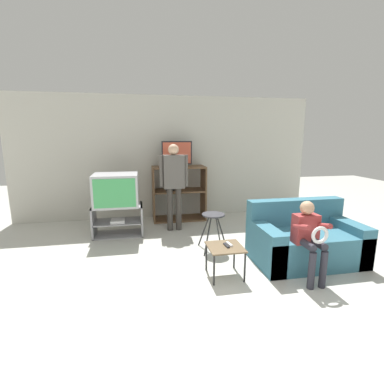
{
  "coord_description": "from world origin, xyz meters",
  "views": [
    {
      "loc": [
        -0.59,
        -1.99,
        1.76
      ],
      "look_at": [
        0.2,
        2.22,
        0.9
      ],
      "focal_mm": 26.0,
      "sensor_mm": 36.0,
      "label": 1
    }
  ],
  "objects_px": {
    "remote_control_white": "(229,244)",
    "person_standing_adult": "(174,179)",
    "television_flat": "(177,154)",
    "couch": "(304,241)",
    "tv_stand": "(118,220)",
    "television_main": "(116,190)",
    "media_shelf": "(179,193)",
    "snack_table": "(225,250)",
    "folding_stool": "(213,220)",
    "remote_control_black": "(226,245)",
    "person_seated_child": "(309,234)"
  },
  "relations": [
    {
      "from": "television_flat",
      "to": "remote_control_black",
      "type": "xyz_separation_m",
      "value": [
        0.28,
        -2.54,
        -0.98
      ]
    },
    {
      "from": "snack_table",
      "to": "folding_stool",
      "type": "bearing_deg",
      "value": 85.16
    },
    {
      "from": "person_standing_adult",
      "to": "media_shelf",
      "type": "bearing_deg",
      "value": 74.66
    },
    {
      "from": "person_standing_adult",
      "to": "couch",
      "type": "bearing_deg",
      "value": -45.04
    },
    {
      "from": "media_shelf",
      "to": "couch",
      "type": "relative_size",
      "value": 0.78
    },
    {
      "from": "tv_stand",
      "to": "media_shelf",
      "type": "xyz_separation_m",
      "value": [
        1.21,
        0.75,
        0.31
      ]
    },
    {
      "from": "remote_control_black",
      "to": "person_standing_adult",
      "type": "xyz_separation_m",
      "value": [
        -0.42,
        1.9,
        0.57
      ]
    },
    {
      "from": "television_flat",
      "to": "remote_control_white",
      "type": "bearing_deg",
      "value": -82.65
    },
    {
      "from": "television_flat",
      "to": "folding_stool",
      "type": "relative_size",
      "value": 1.06
    },
    {
      "from": "television_main",
      "to": "remote_control_white",
      "type": "distance_m",
      "value": 2.38
    },
    {
      "from": "folding_stool",
      "to": "person_standing_adult",
      "type": "distance_m",
      "value": 1.26
    },
    {
      "from": "remote_control_white",
      "to": "person_seated_child",
      "type": "xyz_separation_m",
      "value": [
        0.91,
        -0.3,
        0.18
      ]
    },
    {
      "from": "folding_stool",
      "to": "snack_table",
      "type": "xyz_separation_m",
      "value": [
        -0.07,
        -0.85,
        -0.13
      ]
    },
    {
      "from": "snack_table",
      "to": "person_seated_child",
      "type": "bearing_deg",
      "value": -14.98
    },
    {
      "from": "folding_stool",
      "to": "remote_control_black",
      "type": "distance_m",
      "value": 0.85
    },
    {
      "from": "tv_stand",
      "to": "remote_control_black",
      "type": "height_order",
      "value": "tv_stand"
    },
    {
      "from": "remote_control_black",
      "to": "couch",
      "type": "height_order",
      "value": "couch"
    },
    {
      "from": "person_standing_adult",
      "to": "tv_stand",
      "type": "bearing_deg",
      "value": -175.49
    },
    {
      "from": "tv_stand",
      "to": "television_main",
      "type": "relative_size",
      "value": 1.15
    },
    {
      "from": "person_seated_child",
      "to": "tv_stand",
      "type": "bearing_deg",
      "value": 139.21
    },
    {
      "from": "tv_stand",
      "to": "television_main",
      "type": "height_order",
      "value": "television_main"
    },
    {
      "from": "folding_stool",
      "to": "person_standing_adult",
      "type": "relative_size",
      "value": 0.36
    },
    {
      "from": "remote_control_black",
      "to": "person_standing_adult",
      "type": "height_order",
      "value": "person_standing_adult"
    },
    {
      "from": "remote_control_black",
      "to": "remote_control_white",
      "type": "relative_size",
      "value": 1.0
    },
    {
      "from": "remote_control_white",
      "to": "couch",
      "type": "height_order",
      "value": "couch"
    },
    {
      "from": "media_shelf",
      "to": "television_flat",
      "type": "bearing_deg",
      "value": -143.27
    },
    {
      "from": "television_main",
      "to": "person_standing_adult",
      "type": "relative_size",
      "value": 0.47
    },
    {
      "from": "television_main",
      "to": "folding_stool",
      "type": "bearing_deg",
      "value": -32.72
    },
    {
      "from": "tv_stand",
      "to": "television_flat",
      "type": "relative_size",
      "value": 1.4
    },
    {
      "from": "snack_table",
      "to": "couch",
      "type": "bearing_deg",
      "value": 10.72
    },
    {
      "from": "media_shelf",
      "to": "snack_table",
      "type": "height_order",
      "value": "media_shelf"
    },
    {
      "from": "media_shelf",
      "to": "couch",
      "type": "bearing_deg",
      "value": -57.65
    },
    {
      "from": "remote_control_white",
      "to": "person_standing_adult",
      "type": "distance_m",
      "value": 2.01
    },
    {
      "from": "person_seated_child",
      "to": "remote_control_black",
      "type": "bearing_deg",
      "value": 164.49
    },
    {
      "from": "television_flat",
      "to": "couch",
      "type": "distance_m",
      "value": 2.97
    },
    {
      "from": "remote_control_white",
      "to": "television_flat",
      "type": "bearing_deg",
      "value": 90.18
    },
    {
      "from": "tv_stand",
      "to": "person_seated_child",
      "type": "bearing_deg",
      "value": -40.79
    },
    {
      "from": "remote_control_black",
      "to": "tv_stand",
      "type": "bearing_deg",
      "value": 124.84
    },
    {
      "from": "media_shelf",
      "to": "snack_table",
      "type": "relative_size",
      "value": 2.63
    },
    {
      "from": "person_standing_adult",
      "to": "snack_table",
      "type": "bearing_deg",
      "value": -77.94
    },
    {
      "from": "remote_control_white",
      "to": "television_main",
      "type": "bearing_deg",
      "value": 123.02
    },
    {
      "from": "television_flat",
      "to": "remote_control_black",
      "type": "relative_size",
      "value": 4.34
    },
    {
      "from": "television_flat",
      "to": "remote_control_black",
      "type": "distance_m",
      "value": 2.74
    },
    {
      "from": "media_shelf",
      "to": "television_main",
      "type": "bearing_deg",
      "value": -148.44
    },
    {
      "from": "tv_stand",
      "to": "remote_control_white",
      "type": "relative_size",
      "value": 6.08
    },
    {
      "from": "folding_stool",
      "to": "remote_control_black",
      "type": "relative_size",
      "value": 4.09
    },
    {
      "from": "person_standing_adult",
      "to": "person_seated_child",
      "type": "height_order",
      "value": "person_standing_adult"
    },
    {
      "from": "tv_stand",
      "to": "remote_control_black",
      "type": "xyz_separation_m",
      "value": [
        1.45,
        -1.82,
        0.14
      ]
    },
    {
      "from": "television_flat",
      "to": "person_standing_adult",
      "type": "relative_size",
      "value": 0.38
    },
    {
      "from": "television_flat",
      "to": "television_main",
      "type": "bearing_deg",
      "value": -148.6
    }
  ]
}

